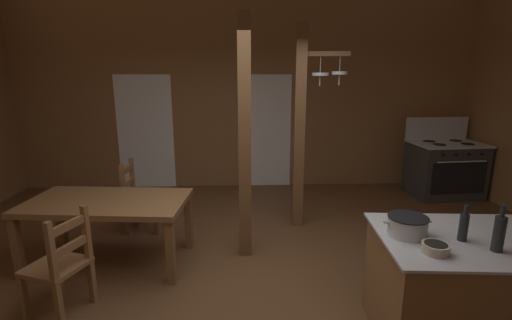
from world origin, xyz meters
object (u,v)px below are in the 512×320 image
at_px(mixing_bowl_on_counter, 435,248).
at_px(bottle_short_on_counter, 499,233).
at_px(stove_range, 445,168).
at_px(bottle_tall_on_counter, 464,227).
at_px(dining_table, 107,207).
at_px(ladderback_chair_near_window, 61,265).
at_px(stockpot_on_counter, 407,226).
at_px(ladderback_chair_by_post, 139,197).

xyz_separation_m(mixing_bowl_on_counter, bottle_short_on_counter, (0.44, 0.01, 0.10)).
bearing_deg(stove_range, mixing_bowl_on_counter, -120.69).
distance_m(stove_range, bottle_tall_on_counter, 4.01).
bearing_deg(dining_table, mixing_bowl_on_counter, -29.75).
bearing_deg(mixing_bowl_on_counter, dining_table, 150.25).
distance_m(dining_table, bottle_tall_on_counter, 3.40).
bearing_deg(ladderback_chair_near_window, mixing_bowl_on_counter, -13.96).
relative_size(bottle_tall_on_counter, bottle_short_on_counter, 0.81).
distance_m(bottle_tall_on_counter, bottle_short_on_counter, 0.22).
distance_m(ladderback_chair_near_window, stockpot_on_counter, 2.90).
height_order(dining_table, ladderback_chair_near_window, ladderback_chair_near_window).
height_order(stockpot_on_counter, bottle_short_on_counter, bottle_short_on_counter).
bearing_deg(mixing_bowl_on_counter, bottle_tall_on_counter, 30.74).
bearing_deg(stockpot_on_counter, mixing_bowl_on_counter, -75.93).
relative_size(stove_range, ladderback_chair_near_window, 1.39).
bearing_deg(ladderback_chair_near_window, stockpot_on_counter, -8.83).
bearing_deg(mixing_bowl_on_counter, stove_range, 59.31).
xyz_separation_m(ladderback_chair_near_window, stockpot_on_counter, (2.82, -0.44, 0.51)).
relative_size(mixing_bowl_on_counter, bottle_tall_on_counter, 0.67).
distance_m(ladderback_chair_by_post, bottle_tall_on_counter, 3.81).
relative_size(stove_range, mixing_bowl_on_counter, 7.21).
xyz_separation_m(ladderback_chair_by_post, mixing_bowl_on_counter, (2.69, -2.48, 0.47)).
height_order(bottle_tall_on_counter, bottle_short_on_counter, bottle_short_on_counter).
relative_size(mixing_bowl_on_counter, bottle_short_on_counter, 0.55).
bearing_deg(ladderback_chair_near_window, bottle_short_on_counter, -12.09).
relative_size(ladderback_chair_by_post, stockpot_on_counter, 2.60).
xyz_separation_m(ladderback_chair_near_window, ladderback_chair_by_post, (0.21, 1.77, 0.00)).
bearing_deg(bottle_short_on_counter, bottle_tall_on_counter, 130.16).
bearing_deg(mixing_bowl_on_counter, ladderback_chair_near_window, 166.04).
xyz_separation_m(dining_table, mixing_bowl_on_counter, (2.78, -1.59, 0.27)).
xyz_separation_m(stockpot_on_counter, mixing_bowl_on_counter, (0.07, -0.28, -0.04)).
height_order(ladderback_chair_by_post, mixing_bowl_on_counter, mixing_bowl_on_counter).
distance_m(stove_range, dining_table, 5.38).
distance_m(stockpot_on_counter, bottle_short_on_counter, 0.58).
bearing_deg(ladderback_chair_near_window, bottle_tall_on_counter, -9.70).
xyz_separation_m(stove_range, ladderback_chair_by_post, (-4.87, -1.19, -0.03)).
relative_size(stove_range, dining_table, 0.74).
height_order(ladderback_chair_by_post, bottle_tall_on_counter, bottle_tall_on_counter).
distance_m(stockpot_on_counter, mixing_bowl_on_counter, 0.29).
bearing_deg(ladderback_chair_by_post, mixing_bowl_on_counter, -42.78).
bearing_deg(dining_table, ladderback_chair_by_post, 84.25).
height_order(stove_range, stockpot_on_counter, stove_range).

